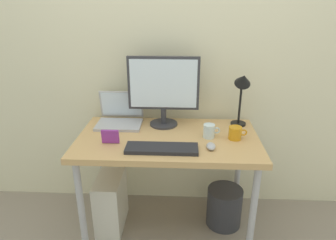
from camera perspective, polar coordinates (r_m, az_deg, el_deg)
ground_plane at (r=2.44m, az=0.00°, el=-19.28°), size 6.00×6.00×0.00m
back_wall at (r=2.25m, az=0.51°, el=14.07°), size 4.40×0.04×2.60m
desk at (r=2.06m, az=0.00°, el=-5.02°), size 1.20×0.67×0.75m
monitor at (r=2.12m, az=-0.85°, el=6.09°), size 0.50×0.20×0.50m
laptop at (r=2.25m, az=-8.97°, el=0.78°), size 0.32×0.26×0.23m
desk_lamp at (r=2.16m, az=13.79°, el=5.92°), size 0.11×0.16×0.41m
keyboard at (r=1.85m, az=-1.18°, el=-5.36°), size 0.44×0.14×0.02m
mouse at (r=1.88m, az=8.08°, el=-4.90°), size 0.06×0.09×0.03m
coffee_mug at (r=2.03m, az=12.53°, el=-2.39°), size 0.12×0.08×0.09m
glass_cup at (r=2.02m, az=7.76°, el=-2.04°), size 0.11×0.08×0.09m
photo_frame at (r=1.95m, az=-10.78°, el=-3.06°), size 0.11×0.02×0.09m
computer_tower at (r=2.37m, az=-10.62°, el=-14.73°), size 0.18×0.36×0.42m
wastebasket at (r=2.41m, az=10.50°, el=-15.70°), size 0.26×0.26×0.30m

